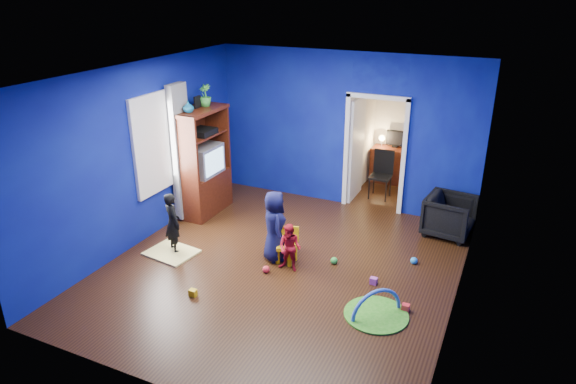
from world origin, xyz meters
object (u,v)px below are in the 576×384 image
at_px(crt_tv, 204,160).
at_px(folding_chair, 380,176).
at_px(child_navy, 274,226).
at_px(vase, 188,107).
at_px(play_mat, 376,314).
at_px(child_black, 173,223).
at_px(toddler_red, 290,248).
at_px(kid_chair, 286,247).
at_px(hopper_ball, 279,240).
at_px(tv_armoire, 202,162).
at_px(armchair, 449,216).
at_px(study_desk, 392,165).

distance_m(crt_tv, folding_chair, 3.47).
bearing_deg(child_navy, vase, 29.95).
height_order(play_mat, folding_chair, folding_chair).
bearing_deg(child_black, vase, -39.60).
bearing_deg(toddler_red, child_navy, 149.71).
height_order(child_black, kid_chair, child_black).
relative_size(vase, hopper_ball, 0.52).
height_order(tv_armoire, hopper_ball, tv_armoire).
distance_m(armchair, tv_armoire, 4.44).
height_order(armchair, kid_chair, armchair).
xyz_separation_m(kid_chair, folding_chair, (0.62, 3.08, 0.21)).
bearing_deg(armchair, tv_armoire, 108.80).
height_order(child_navy, crt_tv, crt_tv).
relative_size(hopper_ball, study_desk, 0.43).
bearing_deg(crt_tv, child_navy, -28.66).
relative_size(hopper_ball, folding_chair, 0.41).
height_order(vase, folding_chair, vase).
height_order(child_black, crt_tv, crt_tv).
bearing_deg(child_black, toddler_red, -141.43).
xyz_separation_m(hopper_ball, kid_chair, (0.25, -0.26, 0.06)).
distance_m(crt_tv, hopper_ball, 2.22).
bearing_deg(study_desk, kid_chair, -98.68).
bearing_deg(play_mat, study_desk, 102.04).
bearing_deg(hopper_ball, vase, 165.16).
relative_size(tv_armoire, kid_chair, 3.92).
xyz_separation_m(child_black, child_navy, (1.57, 0.45, 0.06)).
bearing_deg(crt_tv, tv_armoire, 180.00).
bearing_deg(child_navy, crt_tv, 22.31).
relative_size(hopper_ball, kid_chair, 0.75).
bearing_deg(study_desk, tv_armoire, -133.32).
distance_m(child_black, play_mat, 3.47).
height_order(study_desk, folding_chair, folding_chair).
distance_m(toddler_red, kid_chair, 0.28).
bearing_deg(child_black, play_mat, -153.92).
bearing_deg(child_black, kid_chair, -134.61).
height_order(crt_tv, hopper_ball, crt_tv).
bearing_deg(tv_armoire, play_mat, -25.59).
bearing_deg(crt_tv, kid_chair, -26.50).
bearing_deg(crt_tv, study_desk, 47.10).
bearing_deg(vase, play_mat, -21.83).
relative_size(tv_armoire, play_mat, 2.34).
distance_m(vase, crt_tv, 1.08).
distance_m(armchair, kid_chair, 2.90).
xyz_separation_m(child_navy, crt_tv, (-1.94, 1.06, 0.46)).
distance_m(child_navy, hopper_ball, 0.45).
xyz_separation_m(armchair, child_black, (-3.89, -2.42, 0.15)).
relative_size(armchair, hopper_ball, 2.07).
bearing_deg(tv_armoire, kid_chair, -26.08).
bearing_deg(tv_armoire, study_desk, 46.68).
bearing_deg(study_desk, play_mat, -77.96).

